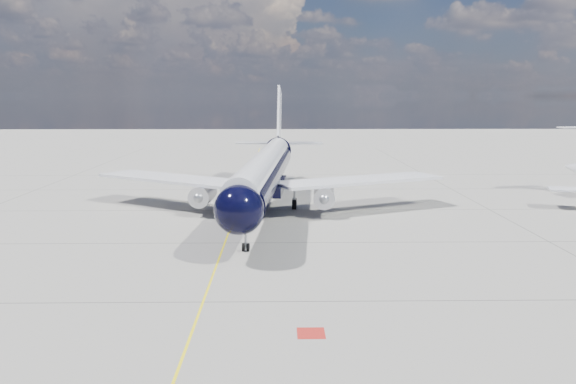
{
  "coord_description": "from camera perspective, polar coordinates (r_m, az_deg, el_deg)",
  "views": [
    {
      "loc": [
        5.01,
        -40.03,
        13.3
      ],
      "look_at": [
        5.88,
        14.3,
        4.0
      ],
      "focal_mm": 35.0,
      "sensor_mm": 36.0,
      "label": 1
    }
  ],
  "objects": [
    {
      "name": "ground",
      "position": [
        71.46,
        -4.92,
        -1.05
      ],
      "size": [
        320.0,
        320.0,
        0.0
      ],
      "primitive_type": "plane",
      "color": "gray",
      "rests_on": "ground"
    },
    {
      "name": "taxiway_centerline",
      "position": [
        66.57,
        -5.22,
        -1.85
      ],
      "size": [
        0.16,
        160.0,
        0.01
      ],
      "primitive_type": "cube",
      "color": "yellow",
      "rests_on": "ground"
    },
    {
      "name": "main_airliner",
      "position": [
        66.63,
        -2.26,
        2.25
      ],
      "size": [
        42.62,
        52.0,
        15.02
      ],
      "rotation": [
        0.0,
        0.0,
        -0.07
      ],
      "color": "black",
      "rests_on": "ground"
    },
    {
      "name": "red_marking",
      "position": [
        32.89,
        2.35,
        -14.14
      ],
      "size": [
        1.6,
        1.6,
        0.01
      ],
      "primitive_type": "cube",
      "color": "maroon",
      "rests_on": "ground"
    }
  ]
}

